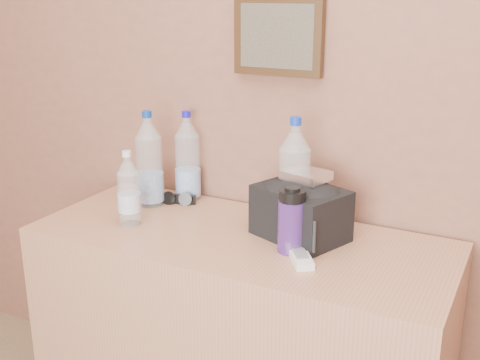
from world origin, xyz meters
name	(u,v)px	position (x,y,z in m)	size (l,w,h in m)	color
picture_frame	(278,36)	(-0.33, 1.98, 1.40)	(0.30, 0.03, 0.25)	#382311
dresser	(240,349)	(-0.33, 1.71, 0.41)	(1.30, 0.54, 0.82)	#9C7F51
pet_large_a	(149,164)	(-0.74, 1.82, 0.96)	(0.09, 0.09, 0.33)	white
pet_large_b	(188,161)	(-0.66, 1.93, 0.96)	(0.09, 0.09, 0.32)	silver
pet_large_c	(294,181)	(-0.21, 1.84, 0.97)	(0.10, 0.10, 0.36)	#ABC7DE
pet_small	(129,193)	(-0.69, 1.63, 0.92)	(0.07, 0.07, 0.24)	silver
nalgene_bottle	(292,220)	(-0.15, 1.67, 0.91)	(0.08, 0.08, 0.20)	purple
sunglasses	(178,199)	(-0.66, 1.87, 0.83)	(0.13, 0.05, 0.03)	black
ac_remote	(299,256)	(-0.11, 1.63, 0.83)	(0.16, 0.05, 0.02)	silver
toiletry_bag	(301,210)	(-0.16, 1.78, 0.90)	(0.26, 0.19, 0.18)	black
foil_packet	(306,175)	(-0.16, 1.81, 1.01)	(0.13, 0.11, 0.03)	white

